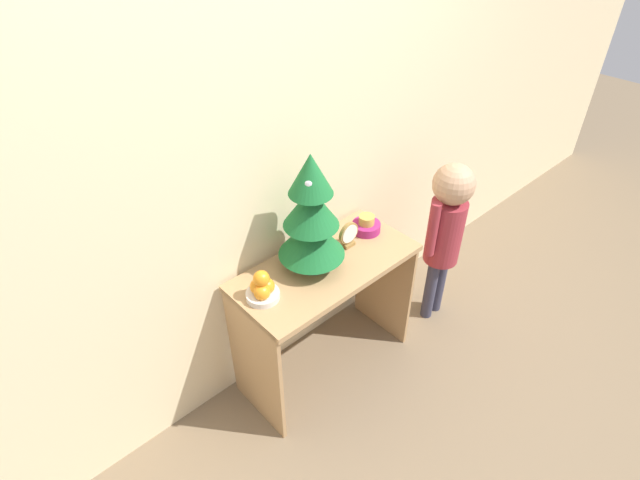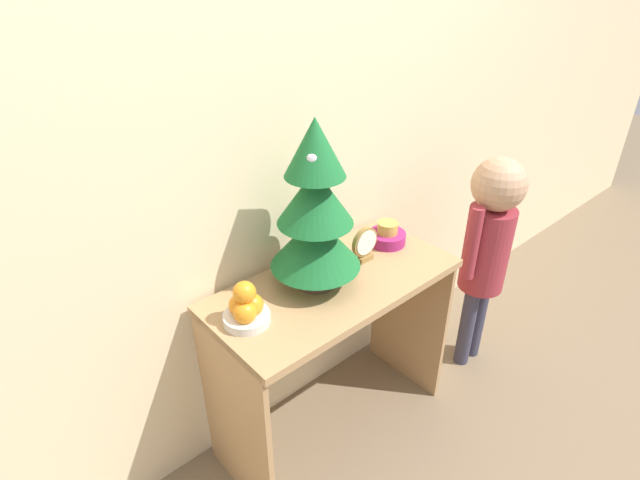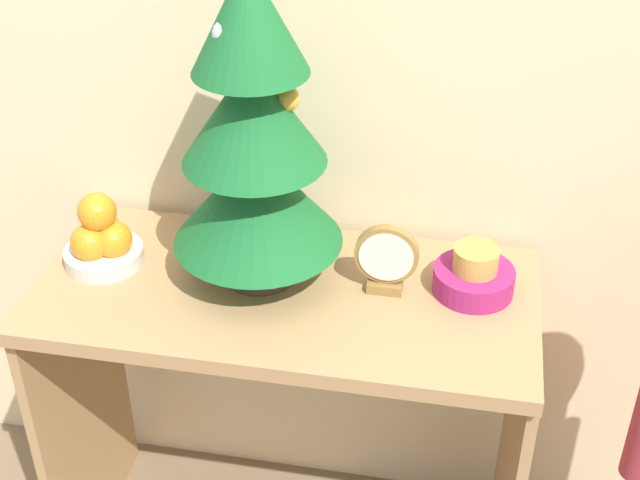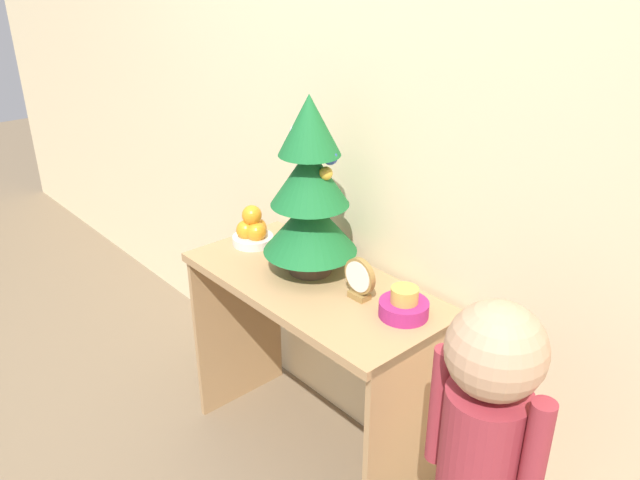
% 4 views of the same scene
% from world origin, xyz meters
% --- Properties ---
extents(console_table, '(0.93, 0.44, 0.73)m').
position_xyz_m(console_table, '(0.00, 0.22, 0.55)').
color(console_table, tan).
rests_on(console_table, ground_plane).
extents(mini_tree, '(0.31, 0.31, 0.60)m').
position_xyz_m(mini_tree, '(-0.06, 0.26, 1.02)').
color(mini_tree, '#4C3828').
rests_on(mini_tree, console_table).
extents(fruit_bowl, '(0.15, 0.15, 0.15)m').
position_xyz_m(fruit_bowl, '(-0.36, 0.24, 0.79)').
color(fruit_bowl, silver).
rests_on(fruit_bowl, console_table).
extents(singing_bowl, '(0.15, 0.15, 0.09)m').
position_xyz_m(singing_bowl, '(0.34, 0.28, 0.77)').
color(singing_bowl, '#9E2366').
rests_on(singing_bowl, console_table).
extents(desk_clock, '(0.12, 0.04, 0.14)m').
position_xyz_m(desk_clock, '(0.18, 0.25, 0.80)').
color(desk_clock, olive).
rests_on(desk_clock, console_table).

